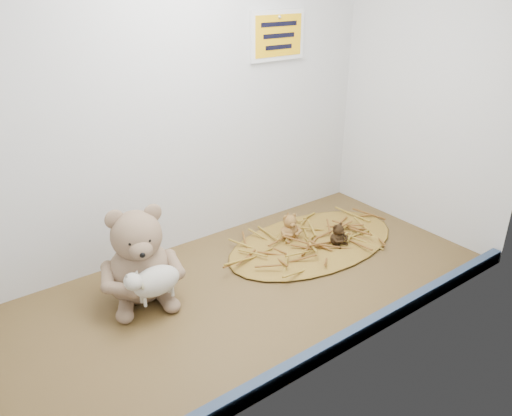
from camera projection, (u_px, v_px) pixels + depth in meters
alcove_shell at (229, 99)px, 110.89cm from camera, size 120.40×60.20×90.40cm
front_rail at (337, 344)px, 101.65cm from camera, size 119.28×2.20×3.60cm
straw_bed at (313, 242)px, 143.23cm from camera, size 54.75×31.79×1.06cm
main_teddy at (138, 254)px, 114.77cm from camera, size 23.58×24.32×23.55cm
toy_lamb at (156, 281)px, 109.85cm from camera, size 14.53×8.87×9.39cm
mini_teddy_tan at (290, 226)px, 142.98cm from camera, size 7.59×7.85×7.75cm
mini_teddy_brown at (338, 233)px, 140.02cm from camera, size 5.80×6.06×6.47cm
wall_sign at (278, 35)px, 137.73cm from camera, size 16.00×1.20×11.00cm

